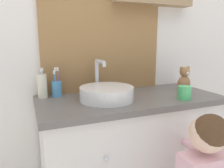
% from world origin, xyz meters
% --- Properties ---
extents(wall_back, '(3.20, 0.18, 2.50)m').
position_xyz_m(wall_back, '(0.02, 0.62, 1.30)').
color(wall_back, silver).
rests_on(wall_back, ground_plane).
extents(vanity_counter, '(1.11, 0.50, 0.81)m').
position_xyz_m(vanity_counter, '(0.00, 0.35, 0.41)').
color(vanity_counter, silver).
rests_on(vanity_counter, ground_plane).
extents(sink_basin, '(0.31, 0.36, 0.22)m').
position_xyz_m(sink_basin, '(-0.16, 0.34, 0.86)').
color(sink_basin, white).
rests_on(sink_basin, vanity_counter).
extents(toothbrush_holder, '(0.06, 0.06, 0.18)m').
position_xyz_m(toothbrush_holder, '(-0.42, 0.53, 0.87)').
color(toothbrush_holder, '#4C93C6').
rests_on(toothbrush_holder, vanity_counter).
extents(soap_dispenser, '(0.06, 0.06, 0.18)m').
position_xyz_m(soap_dispenser, '(-0.50, 0.52, 0.89)').
color(soap_dispenser, beige).
rests_on(soap_dispenser, vanity_counter).
extents(teddy_bear, '(0.09, 0.08, 0.17)m').
position_xyz_m(teddy_bear, '(0.42, 0.38, 0.89)').
color(teddy_bear, '#9E7047').
rests_on(teddy_bear, vanity_counter).
extents(drinking_cup, '(0.08, 0.08, 0.08)m').
position_xyz_m(drinking_cup, '(0.27, 0.19, 0.85)').
color(drinking_cup, '#4CC670').
rests_on(drinking_cup, vanity_counter).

